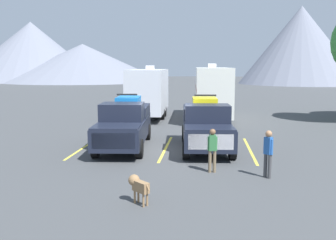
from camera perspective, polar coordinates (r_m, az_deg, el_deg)
ground_plane at (r=17.11m, az=-0.54°, el=-4.73°), size 240.00×240.00×0.00m
pickup_truck_a at (r=17.89m, az=-6.63°, el=-0.46°), size 2.49×6.02×2.48m
pickup_truck_b at (r=17.38m, az=5.84°, el=-0.70°), size 2.52×5.36×2.49m
lot_stripe_a at (r=18.48m, az=-12.52°, el=-3.94°), size 0.12×5.50×0.01m
lot_stripe_b at (r=17.64m, az=-0.34°, el=-4.31°), size 0.12×5.50×0.01m
lot_stripe_c at (r=17.65m, az=12.42°, el=-4.50°), size 0.12×5.50×0.01m
camper_trailer_a at (r=27.69m, az=-2.99°, el=4.54°), size 2.73×8.29×3.88m
camper_trailer_b at (r=26.82m, az=6.81°, el=4.52°), size 2.61×9.07×4.02m
person_a at (r=13.30m, az=15.07°, el=-4.57°), size 0.31×0.31×1.67m
person_b at (r=13.60m, az=6.81°, el=-4.20°), size 0.36×0.22×1.61m
dog at (r=10.66m, az=-4.69°, el=-9.79°), size 0.69×0.63×0.80m
mountain_ridge at (r=92.80m, az=-4.22°, el=9.84°), size 115.53×42.17×16.38m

